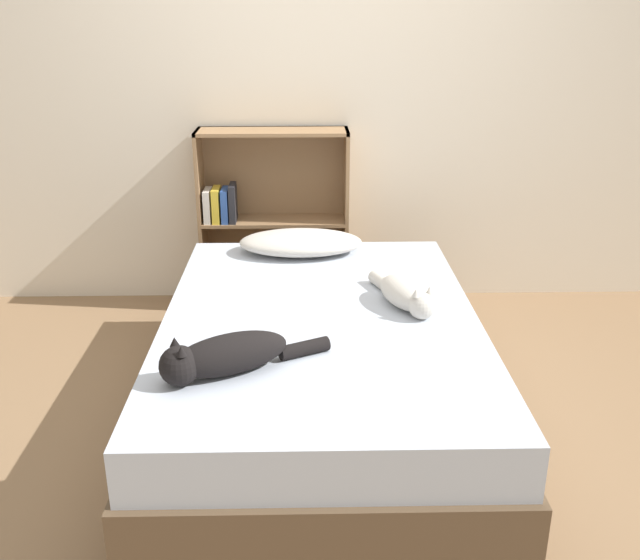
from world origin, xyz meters
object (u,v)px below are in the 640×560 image
pillow (301,242)px  bookshelf (269,217)px  bed (321,369)px  cat_dark (223,356)px  cat_light (407,294)px

pillow → bookshelf: (-0.19, 0.55, -0.02)m
pillow → bookshelf: size_ratio=0.60×
bed → bookshelf: size_ratio=1.89×
bed → cat_dark: cat_dark is taller
pillow → bed: bearing=-83.8°
cat_dark → pillow: bearing=-127.7°
cat_light → bookshelf: bookshelf is taller
pillow → cat_light: bearing=-57.5°
bed → pillow: pillow is taller
cat_light → pillow: bearing=-168.6°
pillow → cat_dark: 1.33m
pillow → cat_dark: bearing=-101.7°
bed → pillow: (-0.09, 0.80, 0.31)m
bookshelf → bed: bearing=-78.4°
pillow → bookshelf: 0.58m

